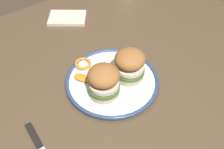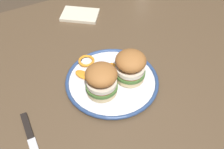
% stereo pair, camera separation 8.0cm
% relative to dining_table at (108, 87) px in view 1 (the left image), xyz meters
% --- Properties ---
extents(dining_table, '(1.37, 1.04, 0.76)m').
position_rel_dining_table_xyz_m(dining_table, '(0.00, 0.00, 0.00)').
color(dining_table, brown).
rests_on(dining_table, ground).
extents(dinner_plate, '(0.30, 0.30, 0.02)m').
position_rel_dining_table_xyz_m(dinner_plate, '(0.02, 0.06, 0.10)').
color(dinner_plate, white).
rests_on(dinner_plate, dining_table).
extents(sandwich_half_left, '(0.10, 0.10, 0.10)m').
position_rel_dining_table_xyz_m(sandwich_half_left, '(-0.03, 0.08, 0.16)').
color(sandwich_half_left, beige).
rests_on(sandwich_half_left, dinner_plate).
extents(sandwich_half_right, '(0.11, 0.11, 0.10)m').
position_rel_dining_table_xyz_m(sandwich_half_right, '(0.07, 0.09, 0.16)').
color(sandwich_half_right, beige).
rests_on(sandwich_half_right, dinner_plate).
extents(orange_peel_curled, '(0.07, 0.07, 0.01)m').
position_rel_dining_table_xyz_m(orange_peel_curled, '(0.06, -0.05, 0.11)').
color(orange_peel_curled, orange).
rests_on(orange_peel_curled, dinner_plate).
extents(orange_peel_strip_long, '(0.05, 0.06, 0.01)m').
position_rel_dining_table_xyz_m(orange_peel_strip_long, '(0.10, -0.00, 0.11)').
color(orange_peel_strip_long, orange).
rests_on(orange_peel_strip_long, dinner_plate).
extents(orange_peel_strip_short, '(0.07, 0.03, 0.01)m').
position_rel_dining_table_xyz_m(orange_peel_strip_short, '(0.02, 0.01, 0.11)').
color(orange_peel_strip_short, orange).
rests_on(orange_peel_strip_short, dinner_plate).
extents(folded_napkin, '(0.18, 0.17, 0.01)m').
position_rel_dining_table_xyz_m(folded_napkin, '(-0.03, -0.34, 0.10)').
color(folded_napkin, beige).
rests_on(folded_napkin, dining_table).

